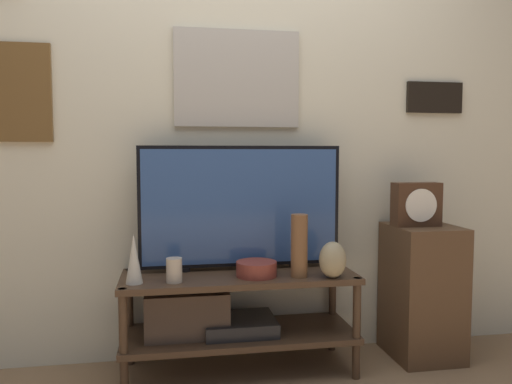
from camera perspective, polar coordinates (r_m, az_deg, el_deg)
name	(u,v)px	position (r m, az deg, el deg)	size (l,w,h in m)	color
wall_back	(231,108)	(2.74, -2.84, 9.62)	(6.40, 0.08, 2.70)	beige
media_console	(221,311)	(2.58, -3.98, -13.43)	(1.17, 0.43, 0.50)	#422D1E
television	(241,206)	(2.58, -1.73, -1.65)	(1.04, 0.05, 0.64)	black
vase_urn_stoneware	(333,260)	(2.47, 8.75, -7.66)	(0.13, 0.12, 0.18)	tan
vase_wide_bowl	(256,269)	(2.48, 0.05, -8.77)	(0.20, 0.20, 0.07)	brown
vase_slim_bronze	(134,259)	(2.40, -13.78, -7.40)	(0.08, 0.08, 0.23)	beige
vase_tall_ceramic	(299,246)	(2.46, 4.96, -6.13)	(0.08, 0.08, 0.31)	brown
candle_jar	(174,270)	(2.39, -9.33, -8.81)	(0.07, 0.07, 0.12)	#C1B29E
side_table	(422,291)	(2.91, 18.45, -10.70)	(0.34, 0.39, 0.72)	#513823
mantel_clock	(416,204)	(2.80, 17.85, -1.35)	(0.25, 0.11, 0.23)	#422819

